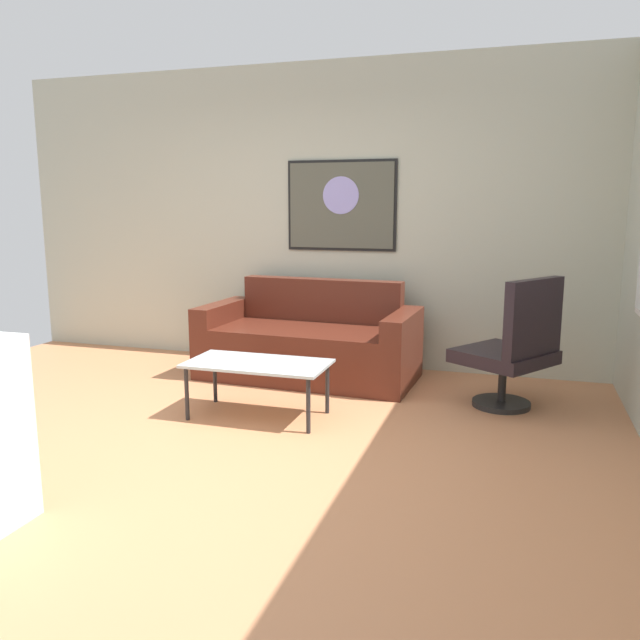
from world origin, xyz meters
The scene contains 6 objects.
ground centered at (0.00, 0.00, -0.02)m, with size 6.40×6.40×0.04m, color #BC7950.
back_wall centered at (0.00, 2.42, 1.40)m, with size 6.40×0.05×2.80m, color #B1B5A0.
couch centered at (0.04, 1.85, 0.29)m, with size 1.91×0.97×0.84m.
coffee_table centered at (0.03, 0.71, 0.37)m, with size 1.01×0.52×0.40m.
armchair centered at (1.78, 1.43, 0.47)m, with size 0.84×0.84×1.00m.
wall_painting centered at (0.18, 2.38, 1.51)m, with size 1.04×0.03×0.83m.
Camera 1 is at (1.78, -3.36, 1.51)m, focal length 35.64 mm.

